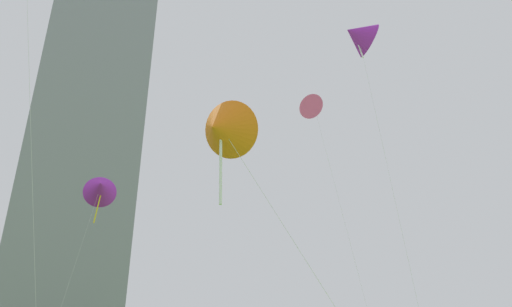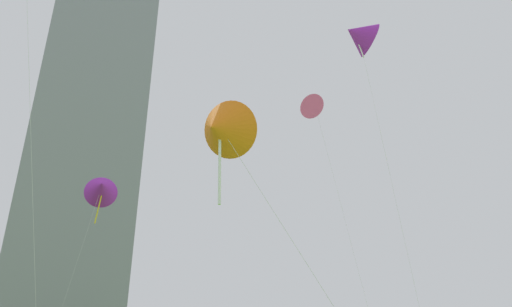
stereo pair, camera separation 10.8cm
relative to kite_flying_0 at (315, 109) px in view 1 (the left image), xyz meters
The scene contains 5 objects.
kite_flying_0 is the anchor object (origin of this frame).
kite_flying_1 20.33m from the kite_flying_0, behind, with size 3.71×4.38×19.09m.
kite_flying_2 30.28m from the kite_flying_0, 110.49° to the right, with size 7.58×3.03×11.66m.
kite_flying_3 9.04m from the kite_flying_0, 78.03° to the right, with size 3.87×3.34×29.44m.
distant_highrise_0 76.57m from the kite_flying_0, 119.83° to the left, with size 22.88×16.06×97.31m, color gray.
Camera 1 is at (-3.76, -11.27, 1.52)m, focal length 36.31 mm.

